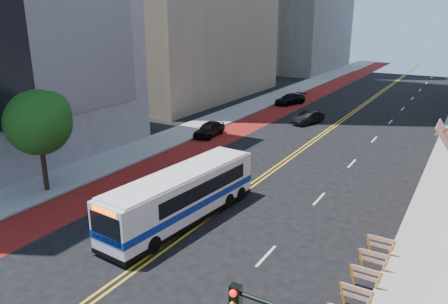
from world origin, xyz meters
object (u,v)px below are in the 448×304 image
at_px(transit_bus, 183,195).
at_px(car_c, 290,99).
at_px(car_b, 308,118).
at_px(street_tree, 39,120).
at_px(car_a, 209,129).

distance_m(transit_bus, car_c, 35.17).
xyz_separation_m(car_b, car_c, (-5.65, 8.76, 0.01)).
distance_m(car_b, car_c, 10.43).
distance_m(street_tree, car_c, 35.83).
bearing_deg(car_c, car_b, -36.04).
height_order(street_tree, car_c, street_tree).
bearing_deg(car_a, car_b, 52.60).
xyz_separation_m(car_a, car_c, (0.88, 18.34, -0.03)).
bearing_deg(car_c, transit_bus, -56.59).
relative_size(street_tree, car_b, 1.66).
bearing_deg(transit_bus, car_a, 122.59).
relative_size(street_tree, car_a, 1.62).
bearing_deg(street_tree, car_b, 72.40).
relative_size(transit_bus, car_b, 2.74).
distance_m(street_tree, transit_bus, 10.88).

